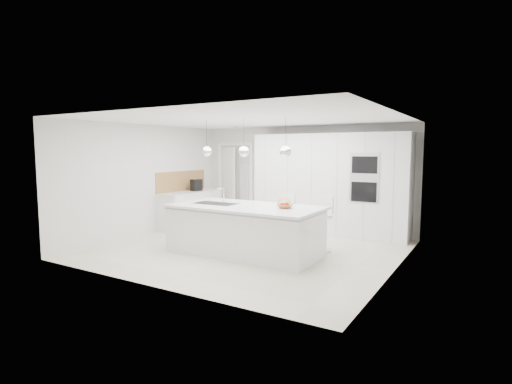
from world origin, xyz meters
The scene contains 28 objects.
floor centered at (0.00, 0.00, 0.00)m, with size 5.50×5.50×0.00m, color beige.
wall_back centered at (0.00, 2.50, 1.25)m, with size 5.50×5.50×0.00m, color silver.
wall_left centered at (-2.75, 0.00, 1.25)m, with size 5.00×5.00×0.00m, color silver.
ceiling centered at (0.00, 0.00, 2.50)m, with size 5.50×5.50×0.00m, color white.
tall_cabinets centered at (0.80, 2.20, 1.15)m, with size 3.60×0.60×2.30m, color white.
oven_stack centered at (1.70, 1.89, 1.35)m, with size 0.62×0.04×1.05m, color #A5A5A8, non-canonical shape.
doorway_frame centered at (-1.95, 2.47, 1.02)m, with size 1.11×0.08×2.13m, color white, non-canonical shape.
hallway_door centered at (-2.20, 2.42, 1.00)m, with size 0.82×0.04×2.00m, color white.
radiator centered at (-1.63, 2.46, 0.85)m, with size 0.32×0.04×1.40m, color white, non-canonical shape.
left_base_cabinets centered at (-2.45, 1.20, 0.43)m, with size 0.60×1.80×0.86m, color white.
left_worktop centered at (-2.45, 1.20, 0.88)m, with size 0.62×1.82×0.04m, color white.
oak_backsplash centered at (-2.74, 1.20, 1.15)m, with size 0.02×1.80×0.50m, color #AE7E45.
island_base centered at (0.10, -0.30, 0.43)m, with size 2.80×1.20×0.86m, color white.
island_worktop centered at (0.10, -0.25, 0.88)m, with size 2.84×1.40×0.04m, color white.
island_sink centered at (-0.55, -0.30, 0.82)m, with size 0.84×0.44×0.18m, color #3F3F42, non-canonical shape.
island_tap centered at (-0.50, -0.10, 1.05)m, with size 0.02×0.02×0.30m, color white.
pendant_left centered at (-0.75, -0.30, 1.90)m, with size 0.20×0.20×0.20m, color white.
pendant_mid centered at (0.10, -0.30, 1.90)m, with size 0.20×0.20×0.20m, color white.
pendant_right centered at (0.95, -0.30, 1.90)m, with size 0.20×0.20×0.20m, color white.
fruit_bowl centered at (0.87, -0.16, 0.94)m, with size 0.31×0.31×0.08m, color #AE7E45.
espresso_machine centered at (-2.43, 1.41, 1.05)m, with size 0.18×0.27×0.29m, color black.
bar_stool_left centered at (0.50, 0.61, 0.52)m, with size 0.34×0.48×1.04m, color white, non-canonical shape.
bar_stool_right centered at (1.30, 0.62, 0.53)m, with size 0.35×0.48×1.06m, color white, non-canonical shape.
apple_a centered at (0.92, -0.17, 0.97)m, with size 0.08×0.08×0.08m, color red.
apple_b centered at (0.90, -0.22, 0.97)m, with size 0.07×0.07×0.07m, color red.
apple_c centered at (0.90, -0.16, 0.97)m, with size 0.08×0.08×0.08m, color red.
apple_extra_3 centered at (0.85, -0.21, 0.97)m, with size 0.08×0.08×0.08m, color red.
banana_bunch centered at (0.86, -0.16, 1.02)m, with size 0.23×0.23×0.03m, color yellow.
Camera 1 is at (4.05, -6.45, 1.93)m, focal length 28.00 mm.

